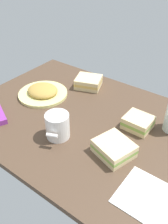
% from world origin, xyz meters
% --- Properties ---
extents(tabletop, '(0.90, 0.64, 0.02)m').
position_xyz_m(tabletop, '(0.00, 0.00, 0.01)').
color(tabletop, '#4C3828').
rests_on(tabletop, ground).
extents(plate_of_food, '(0.20, 0.20, 0.04)m').
position_xyz_m(plate_of_food, '(-0.24, 0.03, 0.03)').
color(plate_of_food, '#EAE58C').
rests_on(plate_of_food, tabletop).
extents(coffee_mug_black, '(0.08, 0.10, 0.09)m').
position_xyz_m(coffee_mug_black, '(-0.01, -0.13, 0.06)').
color(coffee_mug_black, white).
rests_on(coffee_mug_black, tabletop).
extents(sandwich_main, '(0.09, 0.08, 0.04)m').
position_xyz_m(sandwich_main, '(0.18, 0.07, 0.04)').
color(sandwich_main, beige).
rests_on(sandwich_main, tabletop).
extents(sandwich_side, '(0.13, 0.13, 0.04)m').
position_xyz_m(sandwich_side, '(0.18, -0.09, 0.04)').
color(sandwich_side, beige).
rests_on(sandwich_side, tabletop).
extents(sandwich_extra, '(0.13, 0.13, 0.04)m').
position_xyz_m(sandwich_extra, '(-0.12, 0.20, 0.04)').
color(sandwich_extra, beige).
rests_on(sandwich_extra, tabletop).
extents(paper_napkin, '(0.14, 0.14, 0.00)m').
position_xyz_m(paper_napkin, '(0.32, -0.17, 0.02)').
color(paper_napkin, white).
rests_on(paper_napkin, tabletop).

